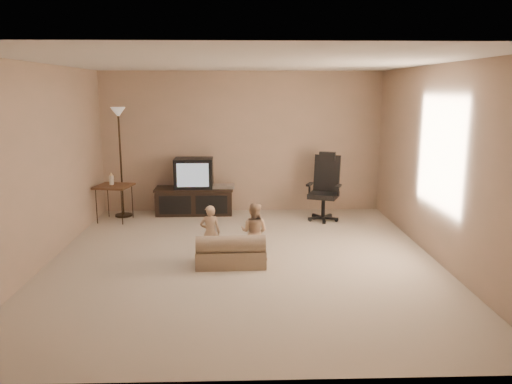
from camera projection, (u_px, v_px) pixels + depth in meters
floor at (243, 260)px, 6.50m from camera, size 5.50×5.50×0.00m
room_shell at (243, 144)px, 6.19m from camera, size 5.50×5.50×5.50m
tv_stand at (195, 191)px, 8.83m from camera, size 1.40×0.52×1.00m
office_chair at (324, 196)px, 8.44m from camera, size 0.69×0.70×1.14m
side_table at (114, 186)px, 8.33m from camera, size 0.64×0.64×0.83m
floor_lamp at (119, 138)px, 8.46m from camera, size 0.29×0.29×1.89m
child_sofa at (231, 253)px, 6.25m from camera, size 0.89×0.52×0.43m
toddler_left at (210, 233)px, 6.43m from camera, size 0.27×0.20×0.73m
toddler_right at (254, 232)px, 6.42m from camera, size 0.42×0.32×0.76m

